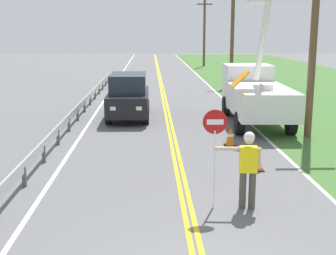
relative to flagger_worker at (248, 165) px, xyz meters
The scene contains 14 objects.
centerline_yellow_left 16.26m from the flagger_worker, 95.19° to the left, with size 0.11×110.00×0.01m, color yellow.
centerline_yellow_right 16.25m from the flagger_worker, 94.56° to the left, with size 0.11×110.00×0.01m, color yellow.
edge_line_right 16.35m from the flagger_worker, 82.18° to the left, with size 0.12×110.00×0.01m, color silver.
edge_line_left 16.94m from the flagger_worker, 107.12° to the left, with size 0.12×110.00×0.01m, color silver.
flagger_worker is the anchor object (origin of this frame).
stop_sign_paddle 1.02m from the flagger_worker, behind, with size 0.56×0.04×2.33m.
utility_bucket_truck 10.48m from the flagger_worker, 76.52° to the left, with size 2.90×6.89×6.03m.
oncoming_suv_nearest 11.87m from the flagger_worker, 105.88° to the left, with size 1.94×4.62×2.10m.
utility_pole_near 8.87m from the flagger_worker, 61.64° to the left, with size 1.80×0.28×7.99m.
utility_pole_mid 25.60m from the flagger_worker, 80.91° to the left, with size 1.80×0.28×7.58m.
utility_pole_far 44.26m from the flagger_worker, 84.68° to the left, with size 1.80×0.28×7.66m.
traffic_cone_lead 3.15m from the flagger_worker, 72.61° to the left, with size 0.40×0.40×0.70m.
traffic_cone_mid 6.01m from the flagger_worker, 83.82° to the left, with size 0.40×0.40×0.70m.
guardrail_left_shoulder 13.24m from the flagger_worker, 114.94° to the left, with size 0.10×32.00×0.71m.
Camera 1 is at (-0.84, -6.17, 4.05)m, focal length 48.97 mm.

